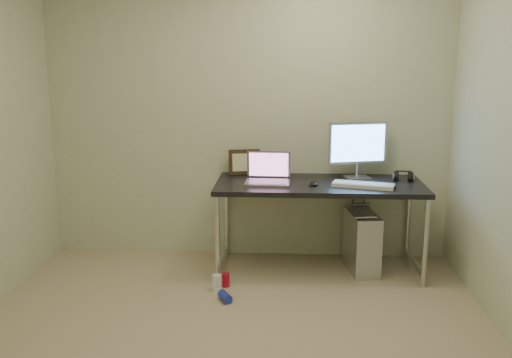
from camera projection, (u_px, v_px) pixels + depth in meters
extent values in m
plane|color=tan|center=(228.00, 349.00, 3.50)|extent=(3.50, 3.50, 0.00)
cube|color=beige|center=(248.00, 116.00, 4.94)|extent=(3.50, 0.02, 2.50)
cube|color=black|center=(319.00, 185.00, 4.66)|extent=(1.69, 0.74, 0.04)
cylinder|color=silver|center=(217.00, 240.00, 4.46)|extent=(0.04, 0.04, 0.71)
cylinder|color=silver|center=(226.00, 216.00, 5.11)|extent=(0.04, 0.04, 0.71)
cylinder|color=silver|center=(426.00, 243.00, 4.37)|extent=(0.04, 0.04, 0.71)
cylinder|color=silver|center=(408.00, 219.00, 5.02)|extent=(0.04, 0.04, 0.71)
cylinder|color=silver|center=(223.00, 258.00, 4.84)|extent=(0.04, 0.66, 0.04)
cylinder|color=silver|center=(414.00, 262.00, 4.75)|extent=(0.04, 0.66, 0.04)
cube|color=silver|center=(362.00, 242.00, 4.75)|extent=(0.27, 0.50, 0.50)
cylinder|color=#B0AFB6|center=(366.00, 217.00, 4.50)|extent=(0.18, 0.05, 0.02)
cylinder|color=#B0AFB6|center=(360.00, 204.00, 4.88)|extent=(0.18, 0.05, 0.02)
cylinder|color=black|center=(352.00, 214.00, 5.02)|extent=(0.01, 0.16, 0.69)
cylinder|color=black|center=(363.00, 217.00, 5.00)|extent=(0.02, 0.11, 0.71)
cylinder|color=#BA102E|center=(226.00, 280.00, 4.44)|extent=(0.07, 0.07, 0.11)
cylinder|color=white|center=(217.00, 283.00, 4.36)|extent=(0.07, 0.07, 0.13)
cylinder|color=#2131B7|center=(225.00, 297.00, 4.18)|extent=(0.12, 0.14, 0.07)
cube|color=#B0AFB6|center=(268.00, 183.00, 4.61)|extent=(0.37, 0.26, 0.02)
cube|color=gray|center=(268.00, 181.00, 4.60)|extent=(0.32, 0.22, 0.00)
cube|color=gray|center=(269.00, 164.00, 4.72)|extent=(0.36, 0.06, 0.23)
cube|color=#734162|center=(269.00, 165.00, 4.71)|extent=(0.32, 0.05, 0.20)
cube|color=#B0AFB6|center=(357.00, 177.00, 4.82)|extent=(0.23, 0.20, 0.01)
cylinder|color=#B0AFB6|center=(357.00, 170.00, 4.82)|extent=(0.03, 0.03, 0.11)
cube|color=#B0AFB6|center=(358.00, 143.00, 4.76)|extent=(0.50, 0.16, 0.35)
cube|color=#5594F0|center=(358.00, 143.00, 4.74)|extent=(0.45, 0.12, 0.31)
cube|color=silver|center=(363.00, 185.00, 4.50)|extent=(0.50, 0.28, 0.03)
ellipsoid|color=black|center=(392.00, 186.00, 4.47)|extent=(0.07, 0.11, 0.03)
ellipsoid|color=black|center=(314.00, 183.00, 4.56)|extent=(0.07, 0.11, 0.04)
cylinder|color=black|center=(396.00, 177.00, 4.72)|extent=(0.05, 0.10, 0.10)
cylinder|color=black|center=(410.00, 178.00, 4.72)|extent=(0.05, 0.10, 0.10)
cube|color=black|center=(404.00, 171.00, 4.71)|extent=(0.13, 0.03, 0.01)
cube|color=black|center=(244.00, 162.00, 4.95)|extent=(0.28, 0.13, 0.22)
cylinder|color=silver|center=(272.00, 170.00, 4.95)|extent=(0.01, 0.01, 0.09)
cylinder|color=silver|center=(272.00, 163.00, 4.94)|extent=(0.05, 0.04, 0.04)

